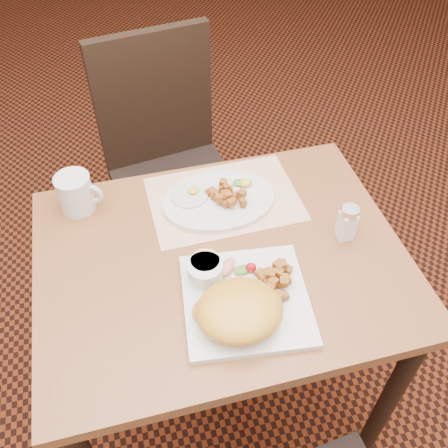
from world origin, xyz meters
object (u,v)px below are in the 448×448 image
salt_shaker (347,222)px  coffee_mug (76,193)px  chair_far (169,158)px  table (222,283)px  plate_oval (219,201)px  plate_square (246,300)px

salt_shaker → coffee_mug: (-0.64, 0.28, 0.00)m
chair_far → salt_shaker: 0.81m
table → plate_oval: size_ratio=2.96×
coffee_mug → chair_far: bearing=53.8°
plate_oval → salt_shaker: salt_shaker is taller
plate_square → salt_shaker: 0.33m
plate_oval → chair_far: bearing=97.8°
table → chair_far: chair_far is taller
plate_square → coffee_mug: bearing=130.3°
chair_far → salt_shaker: size_ratio=9.70×
plate_square → salt_shaker: bearing=23.5°
table → salt_shaker: 0.36m
table → coffee_mug: (-0.32, 0.26, 0.16)m
chair_far → plate_square: size_ratio=3.46×
salt_shaker → coffee_mug: coffee_mug is taller
plate_oval → coffee_mug: size_ratio=2.57×
plate_square → plate_oval: size_ratio=0.92×
table → salt_shaker: size_ratio=9.00×
chair_far → coffee_mug: 0.57m
plate_oval → salt_shaker: (0.28, -0.20, 0.04)m
plate_oval → plate_square: bearing=-93.4°
plate_square → chair_far: bearing=93.3°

